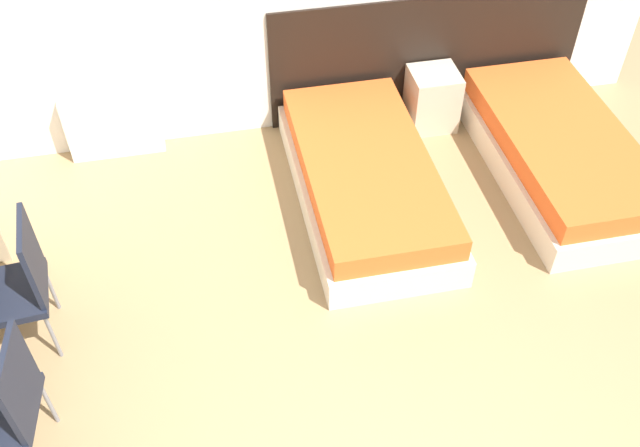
# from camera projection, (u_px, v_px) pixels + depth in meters

# --- Properties ---
(headboard_panel) EXTENTS (2.59, 0.03, 1.03)m
(headboard_panel) POSITION_uv_depth(u_px,v_px,m) (427.00, 56.00, 5.77)
(headboard_panel) COLOR black
(headboard_panel) RESTS_ON ground_plane
(bed_near_window) EXTENTS (0.97, 1.96, 0.40)m
(bed_near_window) POSITION_uv_depth(u_px,v_px,m) (365.00, 179.00, 5.19)
(bed_near_window) COLOR beige
(bed_near_window) RESTS_ON ground_plane
(bed_near_door) EXTENTS (0.97, 1.96, 0.40)m
(bed_near_door) POSITION_uv_depth(u_px,v_px,m) (560.00, 152.00, 5.41)
(bed_near_door) COLOR beige
(bed_near_door) RESTS_ON ground_plane
(nightstand) EXTENTS (0.38, 0.36, 0.49)m
(nightstand) POSITION_uv_depth(u_px,v_px,m) (432.00, 99.00, 5.81)
(nightstand) COLOR beige
(nightstand) RESTS_ON ground_plane
(radiator) EXTENTS (0.72, 0.12, 0.54)m
(radiator) POSITION_uv_depth(u_px,v_px,m) (114.00, 125.00, 5.52)
(radiator) COLOR silver
(radiator) RESTS_ON ground_plane
(chair_near_laptop) EXTENTS (0.48, 0.48, 0.92)m
(chair_near_laptop) POSITION_uv_depth(u_px,v_px,m) (17.00, 283.00, 4.09)
(chair_near_laptop) COLOR black
(chair_near_laptop) RESTS_ON ground_plane
(chair_near_notebook) EXTENTS (0.48, 0.48, 0.92)m
(chair_near_notebook) POSITION_uv_depth(u_px,v_px,m) (2.00, 406.00, 3.53)
(chair_near_notebook) COLOR black
(chair_near_notebook) RESTS_ON ground_plane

